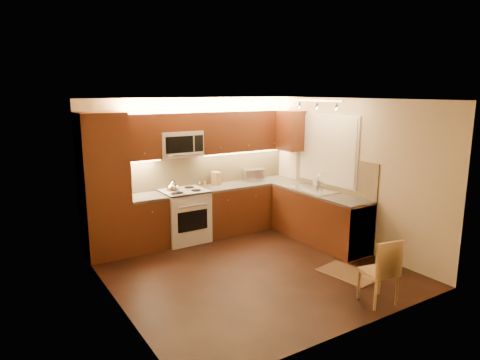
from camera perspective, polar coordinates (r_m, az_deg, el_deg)
floor at (r=6.58m, az=1.47°, el=-11.71°), size 4.00×4.00×0.01m
ceiling at (r=6.03m, az=1.60°, el=10.63°), size 4.00×4.00×0.01m
wall_back at (r=7.90m, az=-6.53°, el=1.69°), size 4.00×0.01×2.50m
wall_front at (r=4.71m, az=15.19°, el=-5.55°), size 4.00×0.01×2.50m
wall_left at (r=5.37m, az=-16.56°, el=-3.49°), size 0.01×4.00×2.50m
wall_right at (r=7.46m, az=14.44°, el=0.81°), size 0.01×4.00×2.50m
pantry at (r=7.08m, az=-17.55°, el=-0.76°), size 0.70×0.60×2.30m
base_cab_back_left at (r=7.45m, az=-12.28°, el=-5.61°), size 0.62×0.60×0.86m
counter_back_left at (r=7.33m, az=-12.43°, el=-2.25°), size 0.62×0.60×0.04m
base_cab_back_right at (r=8.32m, az=0.98°, el=-3.51°), size 1.92×0.60×0.86m
counter_back_right at (r=8.21m, az=1.00°, el=-0.48°), size 1.92×0.60×0.04m
base_cab_right at (r=7.72m, az=10.43°, el=-4.91°), size 0.60×2.00×0.86m
counter_right at (r=7.61m, az=10.56°, el=-1.66°), size 0.60×2.00×0.04m
dishwasher at (r=7.25m, az=14.18°, el=-6.19°), size 0.58×0.60×0.84m
backsplash_back at (r=8.05m, az=-4.25°, el=1.57°), size 3.30×0.02×0.60m
backsplash_right at (r=7.74m, az=12.23°, el=0.92°), size 0.02×2.00×0.60m
upper_cab_back_left at (r=7.28m, az=-13.11°, el=5.59°), size 0.62×0.35×0.75m
upper_cab_back_right at (r=8.16m, az=0.54°, el=6.52°), size 1.92×0.35×0.75m
upper_cab_bridge at (r=7.51m, az=-8.18°, el=7.64°), size 0.76×0.35×0.31m
upper_cab_right_corner at (r=8.28m, az=6.75°, el=6.52°), size 0.35×0.50×0.75m
stove at (r=7.66m, az=-7.36°, el=-4.70°), size 0.76×0.65×0.92m
microwave at (r=7.53m, az=-8.05°, el=4.79°), size 0.76×0.38×0.44m
window_frame at (r=7.78m, az=11.56°, el=3.99°), size 0.03×1.44×1.24m
window_blinds at (r=7.76m, az=11.45°, el=3.98°), size 0.02×1.36×1.16m
sink at (r=7.69m, az=9.83°, el=-0.76°), size 0.52×0.86×0.15m
faucet at (r=7.80m, az=10.83°, el=-0.07°), size 0.20×0.04×0.30m
track_light_bar at (r=7.31m, az=10.14°, el=10.33°), size 0.04×1.20×0.03m
kettle at (r=7.27m, az=-8.86°, el=-0.91°), size 0.24×0.24×0.24m
toaster_oven at (r=8.37m, az=1.76°, el=0.71°), size 0.45×0.38×0.23m
knife_block at (r=8.01m, az=-3.19°, el=0.23°), size 0.13×0.19×0.24m
spice_jar_a at (r=7.96m, az=-5.39°, el=-0.45°), size 0.05×0.05×0.08m
spice_jar_b at (r=8.08m, az=-2.61°, el=-0.22°), size 0.05×0.05×0.09m
spice_jar_c at (r=8.01m, az=-4.65°, el=-0.33°), size 0.06×0.06×0.09m
spice_jar_d at (r=7.88m, az=-4.71°, el=-0.56°), size 0.05×0.05×0.09m
soap_bottle at (r=7.99m, az=10.05°, el=-0.18°), size 0.10×0.10×0.18m
rug at (r=6.60m, az=14.12°, el=-11.93°), size 0.67×0.89×0.01m
dining_chair at (r=5.73m, az=17.90°, el=-11.31°), size 0.44×0.44×0.86m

